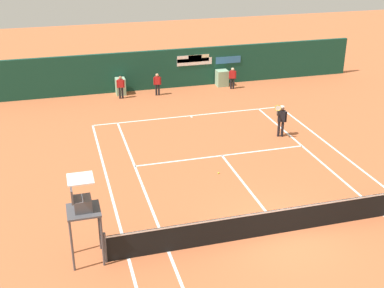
# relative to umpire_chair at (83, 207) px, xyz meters

# --- Properties ---
(ground_plane) EXTENTS (80.00, 80.00, 0.01)m
(ground_plane) POSITION_rel_umpire_chair_xyz_m (6.53, 0.26, -1.89)
(ground_plane) COLOR #BC6038
(tennis_net) EXTENTS (12.10, 0.10, 1.07)m
(tennis_net) POSITION_rel_umpire_chair_xyz_m (6.53, -0.31, -1.38)
(tennis_net) COLOR #4C4C51
(tennis_net) RESTS_ON ground_plane
(sponsor_back_wall) EXTENTS (25.00, 1.02, 2.45)m
(sponsor_back_wall) POSITION_rel_umpire_chair_xyz_m (6.57, 16.66, -0.71)
(sponsor_back_wall) COLOR #144233
(sponsor_back_wall) RESTS_ON ground_plane
(umpire_chair) EXTENTS (1.00, 1.00, 2.88)m
(umpire_chair) POSITION_rel_umpire_chair_xyz_m (0.00, 0.00, 0.00)
(umpire_chair) COLOR #47474C
(umpire_chair) RESTS_ON ground_plane
(player_on_baseline) EXTENTS (0.81, 0.64, 1.82)m
(player_on_baseline) POSITION_rel_umpire_chair_xyz_m (10.01, 7.42, -0.93)
(player_on_baseline) COLOR black
(player_on_baseline) RESTS_ON ground_plane
(ball_kid_left_post) EXTENTS (0.46, 0.21, 1.38)m
(ball_kid_left_post) POSITION_rel_umpire_chair_xyz_m (3.32, 15.35, -1.10)
(ball_kid_left_post) COLOR black
(ball_kid_left_post) RESTS_ON ground_plane
(ball_kid_centre_post) EXTENTS (0.45, 0.23, 1.37)m
(ball_kid_centre_post) POSITION_rel_umpire_chair_xyz_m (10.36, 15.35, -1.10)
(ball_kid_centre_post) COLOR black
(ball_kid_centre_post) RESTS_ON ground_plane
(ball_kid_right_post) EXTENTS (0.45, 0.23, 1.37)m
(ball_kid_right_post) POSITION_rel_umpire_chair_xyz_m (5.54, 15.35, -1.10)
(ball_kid_right_post) COLOR black
(ball_kid_right_post) RESTS_ON ground_plane
(tennis_ball_by_sideline) EXTENTS (0.07, 0.07, 0.07)m
(tennis_ball_by_sideline) POSITION_rel_umpire_chair_xyz_m (5.82, 4.44, -1.86)
(tennis_ball_by_sideline) COLOR #CCE033
(tennis_ball_by_sideline) RESTS_ON ground_plane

